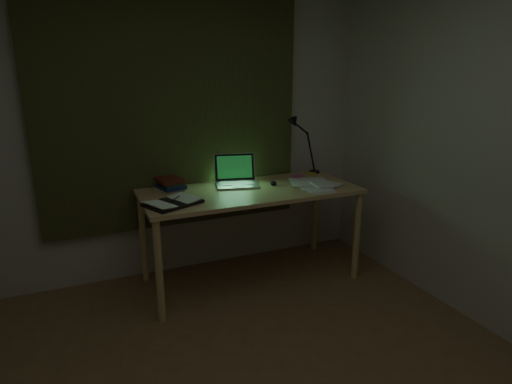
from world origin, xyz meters
The scene contains 11 objects.
wall_back centered at (0.00, 2.00, 1.25)m, with size 3.50×0.00×2.50m, color beige.
curtain centered at (0.00, 1.96, 1.45)m, with size 2.20×0.06×2.00m, color #32361B.
desk centered at (0.51, 1.53, 0.41)m, with size 1.78×0.78×0.81m, color tan, non-canonical shape.
laptop centered at (0.45, 1.68, 0.94)m, with size 0.36×0.40×0.26m, color #B4B4B9, non-canonical shape.
open_textbook centered at (-0.17, 1.38, 0.83)m, with size 0.38×0.27×0.03m, color white, non-canonical shape.
book_stack centered at (-0.10, 1.75, 0.87)m, with size 0.18×0.21×0.11m, color white, non-canonical shape.
loose_papers centered at (1.06, 1.41, 0.82)m, with size 0.34×0.36×0.02m, color white, non-canonical shape.
mouse centered at (0.74, 1.57, 0.83)m, with size 0.06×0.09×0.03m, color black.
sticky_yellow centered at (1.25, 1.80, 0.82)m, with size 0.07×0.07×0.01m, color yellow.
sticky_pink centered at (1.08, 1.76, 0.82)m, with size 0.08×0.08×0.02m, color #D85496.
desk_lamp centered at (1.31, 1.84, 1.08)m, with size 0.35×0.28×0.53m, color black, non-canonical shape.
Camera 1 is at (-0.80, -1.61, 1.75)m, focal length 30.00 mm.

